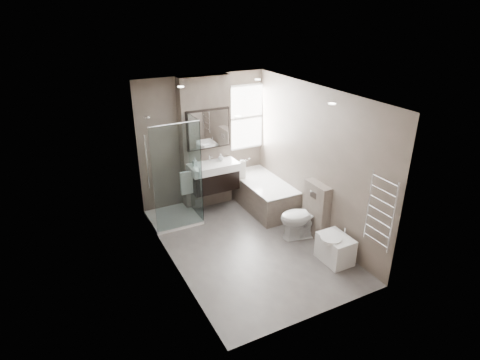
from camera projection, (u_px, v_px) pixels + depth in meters
room at (249, 176)px, 6.35m from camera, size 2.70×3.90×2.70m
vanity_pier at (206, 143)px, 7.79m from camera, size 1.00×0.25×2.60m
vanity at (214, 176)px, 7.74m from camera, size 0.95×0.47×0.66m
mirror_cabinet at (208, 129)px, 7.52m from camera, size 0.86×0.08×0.76m
towel_left at (187, 183)px, 7.50m from camera, size 0.24×0.06×0.44m
towel_right at (240, 172)px, 7.96m from camera, size 0.24×0.06×0.44m
shower_enclosure at (179, 197)px, 7.46m from camera, size 0.90×0.90×2.00m
bathtub at (263, 193)px, 8.03m from camera, size 0.75×1.60×0.57m
window at (244, 118)px, 8.10m from camera, size 0.98×0.06×1.33m
toilet at (302, 217)px, 6.98m from camera, size 0.85×0.60×0.79m
cistern_box at (316, 210)px, 6.98m from camera, size 0.19×0.55×1.00m
bidet at (335, 248)px, 6.38m from camera, size 0.48×0.55×0.57m
towel_radiator at (381, 211)px, 5.65m from camera, size 0.03×0.49×1.10m
soap_bottle_a at (195, 162)px, 7.48m from camera, size 0.08×0.08×0.17m
soap_bottle_b at (221, 157)px, 7.74m from camera, size 0.11×0.11×0.14m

